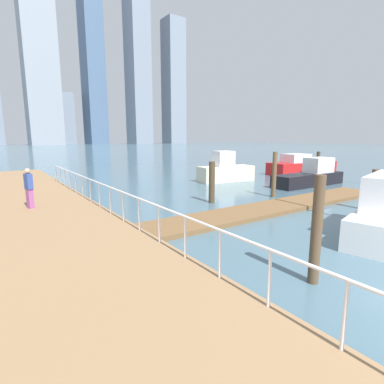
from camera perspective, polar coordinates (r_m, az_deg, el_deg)
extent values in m
plane|color=#476675|center=(22.43, -16.08, 1.40)|extent=(300.00, 300.00, 0.00)
cube|color=brown|center=(14.79, 15.89, -2.74)|extent=(15.40, 2.00, 0.18)
cylinder|color=white|center=(4.92, 27.22, -20.34)|extent=(0.06, 0.06, 1.05)
cylinder|color=white|center=(5.56, 14.61, -15.77)|extent=(0.06, 0.06, 1.05)
cylinder|color=white|center=(6.42, 5.40, -11.80)|extent=(0.06, 0.06, 1.05)
cylinder|color=white|center=(7.43, -1.31, -8.64)|extent=(0.06, 0.06, 1.05)
cylinder|color=white|center=(8.52, -6.28, -6.19)|extent=(0.06, 0.06, 1.05)
cylinder|color=white|center=(9.67, -10.06, -4.27)|extent=(0.06, 0.06, 1.05)
cylinder|color=white|center=(10.87, -13.01, -2.76)|extent=(0.06, 0.06, 1.05)
cylinder|color=white|center=(12.09, -15.37, -1.54)|extent=(0.06, 0.06, 1.05)
cylinder|color=white|center=(13.34, -17.28, -0.55)|extent=(0.06, 0.06, 1.05)
cylinder|color=white|center=(14.60, -18.87, 0.28)|extent=(0.06, 0.06, 1.05)
cylinder|color=white|center=(15.87, -20.20, 0.97)|extent=(0.06, 0.06, 1.05)
cylinder|color=white|center=(17.16, -21.34, 1.56)|extent=(0.06, 0.06, 1.05)
cylinder|color=white|center=(18.45, -22.31, 2.06)|extent=(0.06, 0.06, 1.05)
cylinder|color=white|center=(19.74, -23.16, 2.50)|extent=(0.06, 0.06, 1.05)
cylinder|color=white|center=(21.04, -23.91, 2.89)|extent=(0.06, 0.06, 1.05)
cylinder|color=white|center=(22.35, -24.56, 3.23)|extent=(0.06, 0.06, 1.05)
cylinder|color=white|center=(10.76, -13.13, -0.03)|extent=(0.06, 24.02, 0.06)
cylinder|color=#473826|center=(15.37, 3.82, 1.85)|extent=(0.31, 0.31, 2.14)
cylinder|color=brown|center=(7.36, 22.74, -6.81)|extent=(0.24, 0.24, 2.54)
cylinder|color=brown|center=(17.46, 15.47, 3.22)|extent=(0.25, 0.25, 2.57)
cylinder|color=#473826|center=(27.17, 22.93, 4.82)|extent=(0.28, 0.28, 2.20)
cylinder|color=brown|center=(15.98, 31.46, 0.28)|extent=(0.29, 0.29, 1.93)
cube|color=black|center=(22.56, 21.39, 2.24)|extent=(6.22, 1.61, 0.86)
cube|color=white|center=(23.37, 23.08, 4.78)|extent=(2.05, 1.26, 1.07)
cube|color=red|center=(29.83, 20.32, 4.36)|extent=(7.27, 2.83, 1.10)
cube|color=white|center=(29.07, 19.25, 6.15)|extent=(2.45, 1.93, 0.78)
cube|color=beige|center=(23.28, 6.51, 3.51)|extent=(4.57, 2.10, 1.17)
cube|color=white|center=(23.03, 6.00, 6.38)|extent=(1.55, 1.41, 1.17)
cube|color=#994C8C|center=(14.29, -28.60, -1.12)|extent=(0.28, 0.33, 0.82)
cube|color=#334C99|center=(14.18, -28.85, 1.80)|extent=(0.32, 0.41, 0.65)
sphere|color=tan|center=(14.13, -29.01, 3.54)|extent=(0.22, 0.22, 0.22)
cube|color=#8C939E|center=(153.24, -27.18, 21.95)|extent=(14.03, 10.66, 73.79)
cube|color=gray|center=(169.93, -23.90, 12.70)|extent=(12.72, 9.22, 25.58)
cube|color=slate|center=(172.83, -18.52, 22.34)|extent=(10.46, 11.03, 81.29)
cube|color=gray|center=(171.03, -10.32, 22.08)|extent=(11.20, 11.68, 76.96)
cube|color=gray|center=(176.59, -3.55, 20.06)|extent=(10.12, 10.59, 66.18)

